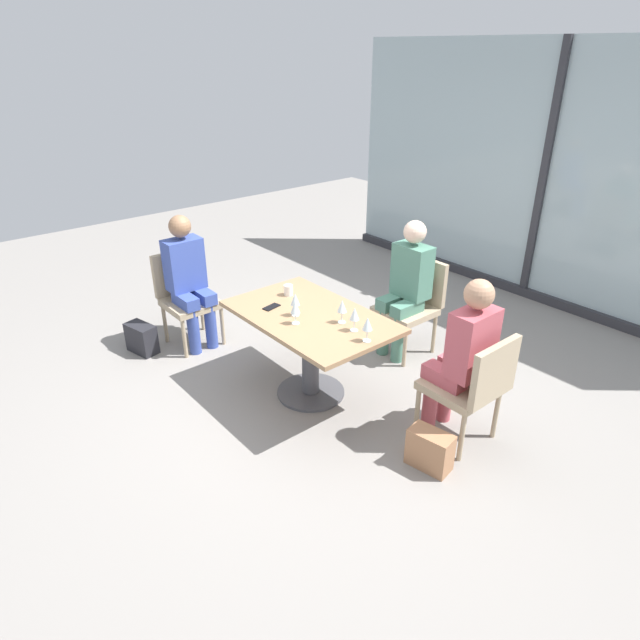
% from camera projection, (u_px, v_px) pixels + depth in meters
% --- Properties ---
extents(ground_plane, '(12.00, 12.00, 0.00)m').
position_uv_depth(ground_plane, '(311.00, 393.00, 4.58)').
color(ground_plane, gray).
extents(window_wall_backdrop, '(5.29, 0.10, 2.70)m').
position_uv_depth(window_wall_backdrop, '(542.00, 191.00, 5.86)').
color(window_wall_backdrop, '#A2B7BC').
rests_on(window_wall_backdrop, ground_plane).
extents(dining_table_main, '(1.35, 0.84, 0.73)m').
position_uv_depth(dining_table_main, '(310.00, 335.00, 4.33)').
color(dining_table_main, '#997551').
rests_on(dining_table_main, ground_plane).
extents(chair_far_right, '(0.50, 0.46, 0.87)m').
position_uv_depth(chair_far_right, '(473.00, 384.00, 3.80)').
color(chair_far_right, tan).
rests_on(chair_far_right, ground_plane).
extents(chair_side_end, '(0.50, 0.46, 0.87)m').
position_uv_depth(chair_side_end, '(185.00, 293.00, 5.21)').
color(chair_side_end, tan).
rests_on(chair_side_end, ground_plane).
extents(chair_near_window, '(0.46, 0.51, 0.87)m').
position_uv_depth(chair_near_window, '(413.00, 300.00, 5.05)').
color(chair_near_window, tan).
rests_on(chair_near_window, ground_plane).
extents(person_far_right, '(0.39, 0.34, 1.26)m').
position_uv_depth(person_far_right, '(463.00, 352.00, 3.79)').
color(person_far_right, '#B24C56').
rests_on(person_far_right, ground_plane).
extents(person_side_end, '(0.39, 0.34, 1.26)m').
position_uv_depth(person_side_end, '(189.00, 276.00, 5.04)').
color(person_side_end, '#384C9E').
rests_on(person_side_end, ground_plane).
extents(person_near_window, '(0.34, 0.39, 1.26)m').
position_uv_depth(person_near_window, '(407.00, 283.00, 4.90)').
color(person_near_window, '#4C7F6B').
rests_on(person_near_window, ground_plane).
extents(wine_glass_0, '(0.07, 0.07, 0.18)m').
position_uv_depth(wine_glass_0, '(367.00, 324.00, 3.81)').
color(wine_glass_0, silver).
rests_on(wine_glass_0, dining_table_main).
extents(wine_glass_1, '(0.07, 0.07, 0.18)m').
position_uv_depth(wine_glass_1, '(295.00, 308.00, 4.06)').
color(wine_glass_1, silver).
rests_on(wine_glass_1, dining_table_main).
extents(wine_glass_2, '(0.07, 0.07, 0.18)m').
position_uv_depth(wine_glass_2, '(342.00, 307.00, 4.07)').
color(wine_glass_2, silver).
rests_on(wine_glass_2, dining_table_main).
extents(wine_glass_3, '(0.07, 0.07, 0.18)m').
position_uv_depth(wine_glass_3, '(355.00, 314.00, 3.95)').
color(wine_glass_3, silver).
rests_on(wine_glass_3, dining_table_main).
extents(wine_glass_4, '(0.07, 0.07, 0.18)m').
position_uv_depth(wine_glass_4, '(295.00, 300.00, 4.18)').
color(wine_glass_4, silver).
rests_on(wine_glass_4, dining_table_main).
extents(coffee_cup, '(0.08, 0.08, 0.09)m').
position_uv_depth(coffee_cup, '(288.00, 290.00, 4.56)').
color(coffee_cup, white).
rests_on(coffee_cup, dining_table_main).
extents(cell_phone_on_table, '(0.10, 0.15, 0.01)m').
position_uv_depth(cell_phone_on_table, '(272.00, 307.00, 4.37)').
color(cell_phone_on_table, black).
rests_on(cell_phone_on_table, dining_table_main).
extents(handbag_0, '(0.32, 0.21, 0.28)m').
position_uv_depth(handbag_0, '(430.00, 450.00, 3.72)').
color(handbag_0, '#A3704C').
rests_on(handbag_0, ground_plane).
extents(handbag_1, '(0.33, 0.22, 0.28)m').
position_uv_depth(handbag_1, '(142.00, 338.00, 5.14)').
color(handbag_1, '#232328').
rests_on(handbag_1, ground_plane).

